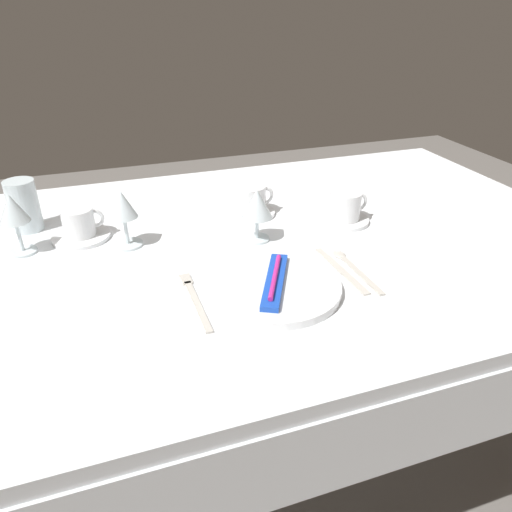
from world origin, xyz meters
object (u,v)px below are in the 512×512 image
coffee_cup_left (79,222)px  wine_glass_left (13,212)px  dinner_knife (342,271)px  dinner_plate (275,287)px  toothbrush_package (275,280)px  spoon_soup (351,266)px  wine_glass_right (257,205)px  coffee_cup_right (251,199)px  fork_outer (195,298)px  drink_tumbler (24,206)px  coffee_cup_far (345,205)px  wine_glass_centre (123,209)px

coffee_cup_left → wine_glass_left: (-0.13, -0.03, 0.06)m
dinner_knife → coffee_cup_left: (-0.54, 0.36, 0.04)m
dinner_plate → coffee_cup_left: size_ratio=2.71×
toothbrush_package → wine_glass_left: 0.62m
spoon_soup → wine_glass_right: (-0.16, 0.20, 0.09)m
spoon_soup → coffee_cup_left: coffee_cup_left is taller
coffee_cup_left → wine_glass_right: bearing=-19.8°
dinner_plate → coffee_cup_right: 0.40m
fork_outer → coffee_cup_left: coffee_cup_left is taller
toothbrush_package → drink_tumbler: 0.70m
toothbrush_package → wine_glass_right: bearing=80.0°
dinner_plate → dinner_knife: 0.17m
dinner_plate → spoon_soup: dinner_plate is taller
toothbrush_package → dinner_plate: bearing=104.0°
dinner_plate → drink_tumbler: drink_tumbler is taller
coffee_cup_far → wine_glass_right: size_ratio=0.82×
coffee_cup_left → coffee_cup_right: (0.45, 0.00, 0.00)m
coffee_cup_right → drink_tumbler: 0.59m
coffee_cup_right → coffee_cup_far: (0.22, -0.13, 0.00)m
coffee_cup_right → dinner_knife: bearing=-76.0°
fork_outer → wine_glass_centre: bearing=109.8°
fork_outer → wine_glass_right: bearing=46.0°
coffee_cup_right → coffee_cup_far: size_ratio=1.00×
coffee_cup_left → wine_glass_centre: (0.11, -0.08, 0.05)m
coffee_cup_left → coffee_cup_right: 0.45m
dinner_knife → wine_glass_right: bearing=120.7°
spoon_soup → wine_glass_right: wine_glass_right is taller
drink_tumbler → coffee_cup_far: bearing=-15.6°
fork_outer → coffee_cup_far: (0.47, 0.24, 0.04)m
dinner_plate → coffee_cup_far: (0.30, 0.26, 0.04)m
dinner_knife → drink_tumbler: 0.82m
spoon_soup → coffee_cup_far: coffee_cup_far is taller
toothbrush_package → drink_tumbler: size_ratio=1.52×
toothbrush_package → coffee_cup_left: 0.54m
spoon_soup → wine_glass_left: wine_glass_left is taller
spoon_soup → wine_glass_right: 0.27m
spoon_soup → coffee_cup_left: 0.67m
wine_glass_left → dinner_knife: bearing=-25.9°
wine_glass_left → wine_glass_right: bearing=-11.8°
spoon_soup → wine_glass_right: bearing=128.5°
dinner_plate → toothbrush_package: toothbrush_package is taller
dinner_plate → wine_glass_left: size_ratio=1.87×
fork_outer → wine_glass_right: wine_glass_right is taller
fork_outer → dinner_knife: (0.33, 0.00, 0.00)m
wine_glass_left → dinner_plate: bearing=-34.6°
fork_outer → coffee_cup_left: (-0.21, 0.36, 0.04)m
wine_glass_left → wine_glass_right: wine_glass_left is taller
coffee_cup_left → wine_glass_left: 0.15m
wine_glass_centre → coffee_cup_far: bearing=-4.7°
fork_outer → coffee_cup_far: coffee_cup_far is taller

